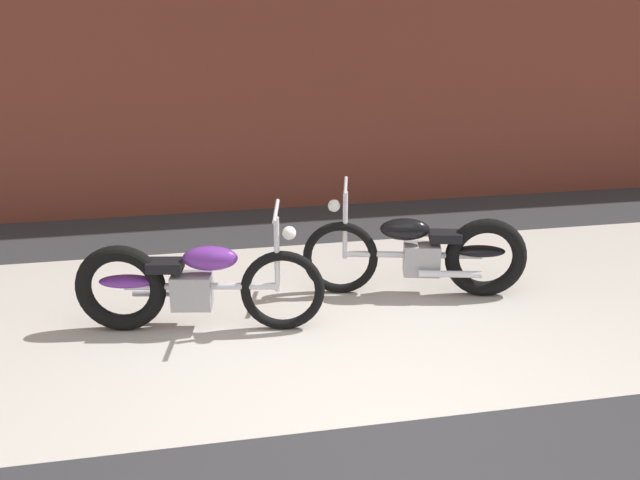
# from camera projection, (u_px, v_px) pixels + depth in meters

# --- Properties ---
(ground_plane) EXTENTS (80.00, 80.00, 0.00)m
(ground_plane) POSITION_uv_depth(u_px,v_px,m) (392.00, 423.00, 4.74)
(ground_plane) COLOR #2D2D30
(sidewalk_slab) EXTENTS (36.00, 3.50, 0.01)m
(sidewalk_slab) POSITION_uv_depth(u_px,v_px,m) (334.00, 311.00, 6.36)
(sidewalk_slab) COLOR #B2ADA3
(sidewalk_slab) RESTS_ON ground
(motorcycle_purple) EXTENTS (1.99, 0.69, 1.03)m
(motorcycle_purple) POSITION_uv_depth(u_px,v_px,m) (182.00, 284.00, 5.90)
(motorcycle_purple) COLOR black
(motorcycle_purple) RESTS_ON ground
(motorcycle_black) EXTENTS (1.97, 0.75, 1.03)m
(motorcycle_black) POSITION_uv_depth(u_px,v_px,m) (431.00, 253.00, 6.58)
(motorcycle_black) COLOR black
(motorcycle_black) RESTS_ON ground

